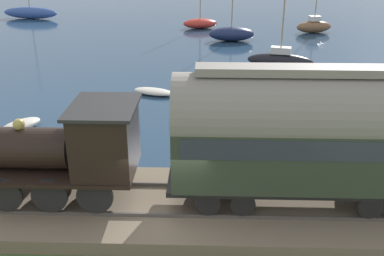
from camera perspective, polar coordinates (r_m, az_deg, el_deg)
The scene contains 12 objects.
ground_plane at distance 14.55m, azimuth -3.15°, elevation -11.85°, with size 200.00×200.00×0.00m, color #476033.
harbor_water at distance 55.65m, azimuth 0.70°, elevation 14.52°, with size 80.00×80.00×0.01m.
rail_embankment at distance 14.90m, azimuth -2.98°, elevation -9.90°, with size 4.53×56.00×0.55m.
steam_locomotive at distance 14.45m, azimuth -15.40°, elevation -2.28°, with size 2.45×5.61×3.65m.
passenger_coach at distance 13.88m, azimuth 14.37°, elevation -0.38°, with size 2.32×8.38×4.40m.
sailboat_black at distance 31.47m, azimuth 11.13°, elevation 8.49°, with size 2.16×4.61×6.40m.
sailboat_red at distance 45.26m, azimuth 1.04°, elevation 13.18°, with size 2.36×3.62×6.56m.
sailboat_blue at distance 53.80m, azimuth -19.85°, elevation 13.63°, with size 2.01×6.30×8.83m.
sailboat_navy at distance 39.62m, azimuth 5.02°, elevation 11.84°, with size 1.86×3.95×6.18m.
sailboat_brown at distance 44.52m, azimuth 15.23°, elevation 12.43°, with size 2.02×3.60×8.24m.
rowboat_off_pier at distance 22.35m, azimuth -20.97°, elevation 0.30°, with size 2.29×1.96×0.46m.
rowboat_far_out at distance 25.83m, azimuth -4.90°, elevation 4.64°, with size 1.76×2.62×0.34m.
Camera 1 is at (-11.87, -1.18, 8.33)m, focal length 42.00 mm.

